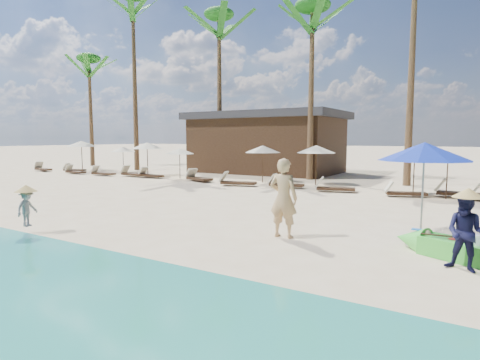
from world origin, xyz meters
The scene contains 32 objects.
ground centered at (0.00, 0.00, 0.00)m, with size 240.00×240.00×0.00m, color beige.
wet_sand_strip centered at (0.00, -5.00, 0.00)m, with size 240.00×4.50×0.01m, color tan.
tourist centered at (1.36, 0.64, 0.99)m, with size 0.72×0.48×1.98m, color tan.
vendor_green centered at (5.36, 0.07, 0.73)m, with size 0.70×0.55×1.45m, color #141538.
vendor_yellow centered at (-4.53, -2.46, 0.67)m, with size 0.63×0.36×0.97m, color gray.
blue_umbrella centered at (4.31, 2.42, 2.15)m, with size 2.21×2.21×2.38m.
resort_parasol_0 centered at (-20.49, 11.27, 2.05)m, with size 2.21×2.21×2.28m.
lounger_0_left centered at (-22.70, 9.45, 0.21)m, with size 1.94×0.90×0.63m.
lounger_0_right centered at (-20.19, 10.28, 0.19)m, with size 1.76×0.99×0.57m.
resort_parasol_1 centered at (-16.97, 12.13, 1.65)m, with size 1.78×1.78×1.83m.
lounger_1_left centered at (-18.66, 9.26, 0.19)m, with size 1.67×0.57×0.56m.
lounger_1_right centered at (-15.94, 9.34, 0.20)m, with size 1.79×0.70×0.59m.
resort_parasol_2 centered at (-13.44, 11.01, 1.98)m, with size 2.13×2.13×2.19m.
lounger_2_left centered at (-13.77, 9.98, 0.21)m, with size 1.88×0.58×0.64m.
resort_parasol_3 centered at (-10.42, 10.69, 1.68)m, with size 1.81×1.81×1.87m.
lounger_3_left centered at (-12.22, 9.97, 0.20)m, with size 1.73×0.55×0.59m.
lounger_3_right centered at (-8.43, 9.86, 0.21)m, with size 1.94×1.11×0.63m.
resort_parasol_4 centered at (-5.03, 11.41, 1.86)m, with size 2.01×2.01×2.07m.
lounger_4_left centered at (-8.46, 10.03, 0.20)m, with size 1.85×0.97×0.60m.
lounger_4_right centered at (-5.41, 9.20, 0.22)m, with size 2.01×1.07×0.65m.
resort_parasol_5 centered at (-2.01, 11.73, 1.89)m, with size 2.04×2.04×2.10m.
lounger_5_left centered at (-2.91, 9.75, 0.20)m, with size 1.84×0.79×0.61m.
resort_parasol_6 centered at (3.04, 10.01, 1.79)m, with size 1.93×1.93×1.98m.
lounger_6_left centered at (-0.33, 9.54, 0.21)m, with size 1.89×1.02×0.61m.
lounger_6_right centered at (2.70, 9.63, 0.19)m, with size 1.78×1.05×0.58m.
resort_parasol_7 centered at (4.31, 9.82, 1.76)m, with size 1.90×1.90×1.95m.
lounger_7_left centered at (4.71, 10.52, 0.22)m, with size 1.99×0.65×0.67m.
palm_0 centered at (-24.62, 15.48, 8.11)m, with size 2.08×2.08×9.90m.
palm_1 centered at (-17.59, 14.06, 10.82)m, with size 2.08×2.08×13.60m.
palm_2 centered at (-10.45, 15.08, 9.18)m, with size 2.08×2.08×11.33m.
palm_3 centered at (-3.36, 14.27, 8.58)m, with size 2.08×2.08×10.52m.
pavilion_west centered at (-8.00, 17.50, 2.19)m, with size 10.80×6.60×4.30m.
Camera 1 is at (5.59, -8.34, 2.48)m, focal length 30.00 mm.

